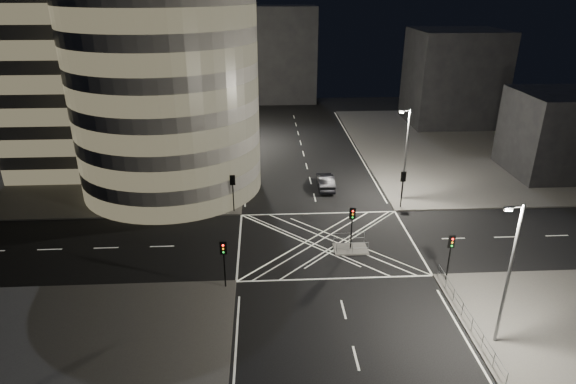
{
  "coord_description": "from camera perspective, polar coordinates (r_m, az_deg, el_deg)",
  "views": [
    {
      "loc": [
        -5.64,
        -38.59,
        22.03
      ],
      "look_at": [
        -3.26,
        4.86,
        3.0
      ],
      "focal_mm": 30.0,
      "sensor_mm": 36.0,
      "label": 1
    }
  ],
  "objects": [
    {
      "name": "sidewalk_far_right",
      "position": [
        77.35,
        23.73,
        5.1
      ],
      "size": [
        42.0,
        42.0,
        0.15
      ],
      "primitive_type": "cube",
      "color": "#524F4D",
      "rests_on": "ground"
    },
    {
      "name": "railing_island_south",
      "position": [
        42.69,
        7.66,
        -6.59
      ],
      "size": [
        2.8,
        0.06,
        1.1
      ],
      "primitive_type": "cube",
      "color": "slate",
      "rests_on": "central_island"
    },
    {
      "name": "street_lamp_left_near",
      "position": [
        53.34,
        -7.09,
        5.43
      ],
      "size": [
        1.25,
        0.25,
        10.0
      ],
      "color": "slate",
      "rests_on": "sidewalk_far_left"
    },
    {
      "name": "central_island",
      "position": [
        43.77,
        7.4,
        -6.71
      ],
      "size": [
        3.0,
        2.0,
        0.15
      ],
      "primitive_type": "cube",
      "color": "slate",
      "rests_on": "ground"
    },
    {
      "name": "sidewalk_far_left",
      "position": [
        73.0,
        -21.7,
        4.41
      ],
      "size": [
        42.0,
        42.0,
        0.15
      ],
      "primitive_type": "cube",
      "color": "#524F4D",
      "rests_on": "ground"
    },
    {
      "name": "sedan",
      "position": [
        55.86,
        4.45,
        1.26
      ],
      "size": [
        1.87,
        5.17,
        1.69
      ],
      "primitive_type": "imported",
      "rotation": [
        0.0,
        0.0,
        3.13
      ],
      "color": "black",
      "rests_on": "ground"
    },
    {
      "name": "railing_near_right",
      "position": [
        36.71,
        20.46,
        -13.64
      ],
      "size": [
        0.06,
        11.7,
        1.1
      ],
      "primitive_type": "cube",
      "color": "slate",
      "rests_on": "sidewalk_near_right"
    },
    {
      "name": "building_right_far",
      "position": [
        85.93,
        19.01,
        12.74
      ],
      "size": [
        14.0,
        12.0,
        15.0
      ],
      "primitive_type": "cube",
      "color": "black",
      "rests_on": "sidewalk_far_right"
    },
    {
      "name": "street_lamp_left_far",
      "position": [
        70.64,
        -6.22,
        9.98
      ],
      "size": [
        1.25,
        0.25,
        10.0
      ],
      "color": "slate",
      "rests_on": "sidewalk_far_left"
    },
    {
      "name": "tree_b",
      "position": [
        56.44,
        -7.97,
        5.82
      ],
      "size": [
        4.59,
        4.59,
        7.49
      ],
      "color": "black",
      "rests_on": "sidewalk_far_left"
    },
    {
      "name": "tree_a",
      "position": [
        50.77,
        -8.46,
        3.78
      ],
      "size": [
        4.65,
        4.65,
        7.56
      ],
      "color": "black",
      "rests_on": "sidewalk_far_left"
    },
    {
      "name": "tree_e",
      "position": [
        73.93,
        -6.9,
        9.49
      ],
      "size": [
        4.46,
        4.46,
        6.62
      ],
      "color": "black",
      "rests_on": "sidewalk_far_left"
    },
    {
      "name": "tree_d",
      "position": [
        67.91,
        -7.23,
        9.0
      ],
      "size": [
        4.41,
        4.41,
        7.49
      ],
      "color": "black",
      "rests_on": "sidewalk_far_left"
    },
    {
      "name": "building_right_near",
      "position": [
        67.34,
        29.14,
        6.1
      ],
      "size": [
        10.0,
        10.0,
        10.0
      ],
      "primitive_type": "cube",
      "color": "black",
      "rests_on": "sidewalk_far_right"
    },
    {
      "name": "tree_c",
      "position": [
        62.29,
        -7.54,
        7.09
      ],
      "size": [
        4.41,
        4.41,
        6.91
      ],
      "color": "black",
      "rests_on": "sidewalk_far_left"
    },
    {
      "name": "traffic_signal_fl",
      "position": [
        49.35,
        -6.56,
        0.67
      ],
      "size": [
        0.55,
        0.22,
        4.0
      ],
      "color": "black",
      "rests_on": "sidewalk_far_left"
    },
    {
      "name": "ground",
      "position": [
        44.79,
        4.54,
        -5.93
      ],
      "size": [
        120.0,
        120.0,
        0.0
      ],
      "primitive_type": "plane",
      "color": "black",
      "rests_on": "ground"
    },
    {
      "name": "railing_island_north",
      "position": [
        44.23,
        7.24,
        -5.42
      ],
      "size": [
        2.8,
        0.06,
        1.1
      ],
      "primitive_type": "cube",
      "color": "slate",
      "rests_on": "central_island"
    },
    {
      "name": "office_block_rear",
      "position": [
        82.95,
        -15.02,
        15.32
      ],
      "size": [
        24.0,
        16.0,
        22.0
      ],
      "primitive_type": "cube",
      "color": "gray",
      "rests_on": "sidewalk_far_left"
    },
    {
      "name": "traffic_signal_island",
      "position": [
        42.41,
        7.6,
        -3.39
      ],
      "size": [
        0.55,
        0.22,
        4.0
      ],
      "color": "black",
      "rests_on": "central_island"
    },
    {
      "name": "building_far_end",
      "position": [
        97.47,
        -2.23,
        15.92
      ],
      "size": [
        18.0,
        8.0,
        18.0
      ],
      "primitive_type": "cube",
      "color": "black",
      "rests_on": "ground"
    },
    {
      "name": "traffic_signal_nl",
      "position": [
        37.22,
        -7.62,
        -7.51
      ],
      "size": [
        0.55,
        0.22,
        4.0
      ],
      "color": "black",
      "rests_on": "sidewalk_near_left"
    },
    {
      "name": "traffic_signal_fr",
      "position": [
        51.32,
        13.45,
        1.07
      ],
      "size": [
        0.55,
        0.22,
        4.0
      ],
      "color": "black",
      "rests_on": "sidewalk_far_right"
    },
    {
      "name": "street_lamp_right_near",
      "position": [
        33.22,
        24.67,
        -8.55
      ],
      "size": [
        1.25,
        0.25,
        10.0
      ],
      "color": "slate",
      "rests_on": "sidewalk_near_right"
    },
    {
      "name": "office_tower_curved",
      "position": [
        60.01,
        -18.18,
        13.5
      ],
      "size": [
        30.0,
        29.0,
        27.2
      ],
      "color": "gray",
      "rests_on": "sidewalk_far_left"
    },
    {
      "name": "street_lamp_right_far",
      "position": [
        52.57,
        13.75,
        4.65
      ],
      "size": [
        1.25,
        0.25,
        10.0
      ],
      "color": "slate",
      "rests_on": "sidewalk_far_right"
    },
    {
      "name": "traffic_signal_nr",
      "position": [
        39.8,
        18.7,
        -6.46
      ],
      "size": [
        0.55,
        0.22,
        4.0
      ],
      "color": "black",
      "rests_on": "sidewalk_near_right"
    }
  ]
}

